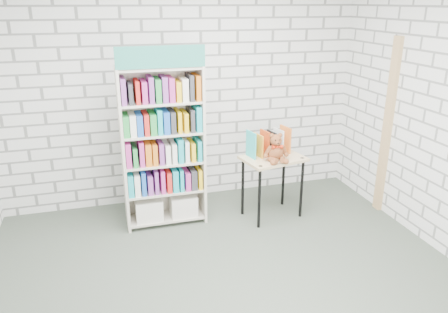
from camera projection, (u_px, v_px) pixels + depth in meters
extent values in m
plane|color=#414A3F|center=(230.00, 282.00, 4.05)|extent=(4.50, 4.50, 0.00)
cube|color=silver|center=(183.00, 92.00, 5.39)|extent=(4.50, 0.02, 2.80)
cube|color=silver|center=(375.00, 279.00, 1.77)|extent=(4.50, 0.02, 2.80)
cube|color=beige|center=(123.00, 152.00, 4.75)|extent=(0.03, 0.35, 1.82)
cube|color=beige|center=(201.00, 145.00, 4.98)|extent=(0.03, 0.35, 1.82)
cube|color=beige|center=(161.00, 144.00, 5.02)|extent=(0.91, 0.02, 1.82)
cube|color=#298473|center=(161.00, 57.00, 4.37)|extent=(0.91, 0.02, 0.22)
cube|color=beige|center=(166.00, 216.00, 5.16)|extent=(0.85, 0.33, 0.03)
cube|color=beige|center=(165.00, 190.00, 5.04)|extent=(0.85, 0.33, 0.03)
cube|color=beige|center=(164.00, 162.00, 4.92)|extent=(0.85, 0.33, 0.03)
cube|color=beige|center=(162.00, 133.00, 4.81)|extent=(0.85, 0.33, 0.03)
cube|color=beige|center=(161.00, 102.00, 4.69)|extent=(0.85, 0.33, 0.03)
cube|color=beige|center=(159.00, 68.00, 4.57)|extent=(0.85, 0.33, 0.03)
cube|color=silver|center=(149.00, 208.00, 5.06)|extent=(0.30, 0.29, 0.24)
cube|color=silver|center=(183.00, 204.00, 5.16)|extent=(0.30, 0.29, 0.24)
cube|color=#19A5B2|center=(165.00, 179.00, 4.99)|extent=(0.85, 0.29, 0.24)
cube|color=white|center=(163.00, 151.00, 4.87)|extent=(0.85, 0.29, 0.24)
cube|color=purple|center=(162.00, 121.00, 4.75)|extent=(0.85, 0.29, 0.24)
cube|color=#333338|center=(160.00, 90.00, 4.64)|extent=(0.85, 0.29, 0.24)
cube|color=tan|center=(273.00, 158.00, 5.07)|extent=(0.78, 0.61, 0.03)
cylinder|color=black|center=(259.00, 199.00, 4.92)|extent=(0.03, 0.03, 0.72)
cylinder|color=black|center=(243.00, 187.00, 5.23)|extent=(0.03, 0.03, 0.72)
cylinder|color=black|center=(302.00, 189.00, 5.17)|extent=(0.03, 0.03, 0.72)
cylinder|color=black|center=(283.00, 178.00, 5.48)|extent=(0.03, 0.03, 0.72)
cylinder|color=black|center=(261.00, 166.00, 4.80)|extent=(0.05, 0.05, 0.01)
cylinder|color=black|center=(302.00, 158.00, 5.05)|extent=(0.05, 0.05, 0.01)
cube|color=#2BB9BB|center=(251.00, 146.00, 5.01)|extent=(0.06, 0.21, 0.29)
cube|color=orange|center=(258.00, 144.00, 5.05)|extent=(0.06, 0.21, 0.29)
cube|color=#D54917|center=(265.00, 143.00, 5.09)|extent=(0.06, 0.21, 0.29)
cube|color=black|center=(272.00, 142.00, 5.13)|extent=(0.06, 0.21, 0.29)
cube|color=white|center=(278.00, 141.00, 5.17)|extent=(0.06, 0.21, 0.29)
cube|color=orange|center=(285.00, 140.00, 5.22)|extent=(0.06, 0.21, 0.29)
ellipsoid|color=brown|center=(275.00, 152.00, 4.95)|extent=(0.19, 0.16, 0.19)
sphere|color=brown|center=(276.00, 140.00, 4.90)|extent=(0.13, 0.13, 0.13)
sphere|color=brown|center=(272.00, 136.00, 4.88)|extent=(0.05, 0.05, 0.05)
sphere|color=brown|center=(280.00, 135.00, 4.90)|extent=(0.05, 0.05, 0.05)
sphere|color=brown|center=(277.00, 143.00, 4.86)|extent=(0.05, 0.05, 0.05)
sphere|color=black|center=(276.00, 140.00, 4.84)|extent=(0.02, 0.02, 0.02)
sphere|color=black|center=(280.00, 140.00, 4.85)|extent=(0.02, 0.02, 0.02)
sphere|color=black|center=(278.00, 143.00, 4.83)|extent=(0.02, 0.02, 0.02)
cylinder|color=brown|center=(268.00, 151.00, 4.91)|extent=(0.10, 0.08, 0.13)
cylinder|color=brown|center=(284.00, 150.00, 4.94)|extent=(0.09, 0.07, 0.13)
sphere|color=brown|center=(266.00, 156.00, 4.91)|extent=(0.05, 0.05, 0.05)
sphere|color=brown|center=(286.00, 155.00, 4.95)|extent=(0.05, 0.05, 0.05)
cylinder|color=brown|center=(273.00, 160.00, 4.88)|extent=(0.09, 0.15, 0.08)
cylinder|color=brown|center=(282.00, 159.00, 4.89)|extent=(0.11, 0.15, 0.08)
sphere|color=brown|center=(273.00, 162.00, 4.81)|extent=(0.06, 0.06, 0.06)
sphere|color=brown|center=(286.00, 162.00, 4.84)|extent=(0.06, 0.06, 0.06)
cone|color=red|center=(275.00, 147.00, 4.87)|extent=(0.06, 0.05, 0.05)
cone|color=red|center=(280.00, 147.00, 4.88)|extent=(0.06, 0.05, 0.05)
sphere|color=red|center=(277.00, 147.00, 4.87)|extent=(0.03, 0.03, 0.03)
cube|color=tan|center=(387.00, 128.00, 5.14)|extent=(0.05, 0.12, 2.10)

